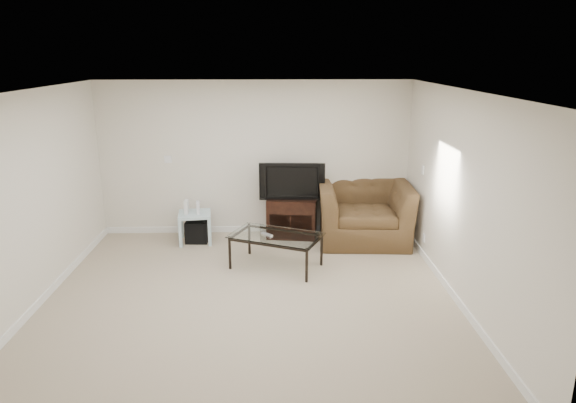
{
  "coord_description": "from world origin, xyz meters",
  "views": [
    {
      "loc": [
        0.31,
        -5.68,
        2.89
      ],
      "look_at": [
        0.5,
        1.2,
        0.9
      ],
      "focal_mm": 32.0,
      "sensor_mm": 36.0,
      "label": 1
    }
  ],
  "objects_px": {
    "television": "(292,180)",
    "subwoofer": "(197,231)",
    "tv_stand": "(292,217)",
    "recliner": "(364,203)",
    "side_table": "(195,227)",
    "coffee_table": "(276,251)"
  },
  "relations": [
    {
      "from": "tv_stand",
      "to": "side_table",
      "type": "height_order",
      "value": "tv_stand"
    },
    {
      "from": "tv_stand",
      "to": "recliner",
      "type": "distance_m",
      "value": 1.19
    },
    {
      "from": "television",
      "to": "side_table",
      "type": "relative_size",
      "value": 1.94
    },
    {
      "from": "tv_stand",
      "to": "television",
      "type": "bearing_deg",
      "value": -90.0
    },
    {
      "from": "tv_stand",
      "to": "side_table",
      "type": "distance_m",
      "value": 1.57
    },
    {
      "from": "tv_stand",
      "to": "recliner",
      "type": "xyz_separation_m",
      "value": [
        1.13,
        -0.23,
        0.3
      ]
    },
    {
      "from": "tv_stand",
      "to": "coffee_table",
      "type": "bearing_deg",
      "value": -94.29
    },
    {
      "from": "tv_stand",
      "to": "coffee_table",
      "type": "height_order",
      "value": "tv_stand"
    },
    {
      "from": "television",
      "to": "subwoofer",
      "type": "bearing_deg",
      "value": -170.51
    },
    {
      "from": "subwoofer",
      "to": "television",
      "type": "bearing_deg",
      "value": 6.56
    },
    {
      "from": "television",
      "to": "coffee_table",
      "type": "bearing_deg",
      "value": -99.13
    },
    {
      "from": "recliner",
      "to": "coffee_table",
      "type": "bearing_deg",
      "value": -140.14
    },
    {
      "from": "subwoofer",
      "to": "recliner",
      "type": "distance_m",
      "value": 2.69
    },
    {
      "from": "tv_stand",
      "to": "subwoofer",
      "type": "height_order",
      "value": "tv_stand"
    },
    {
      "from": "television",
      "to": "subwoofer",
      "type": "relative_size",
      "value": 2.8
    },
    {
      "from": "side_table",
      "to": "coffee_table",
      "type": "relative_size",
      "value": 0.41
    },
    {
      "from": "recliner",
      "to": "coffee_table",
      "type": "height_order",
      "value": "recliner"
    },
    {
      "from": "recliner",
      "to": "coffee_table",
      "type": "distance_m",
      "value": 1.8
    },
    {
      "from": "subwoofer",
      "to": "tv_stand",
      "type": "bearing_deg",
      "value": 7.74
    },
    {
      "from": "coffee_table",
      "to": "subwoofer",
      "type": "bearing_deg",
      "value": 139.33
    },
    {
      "from": "television",
      "to": "subwoofer",
      "type": "height_order",
      "value": "television"
    },
    {
      "from": "tv_stand",
      "to": "recliner",
      "type": "bearing_deg",
      "value": -3.81
    }
  ]
}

